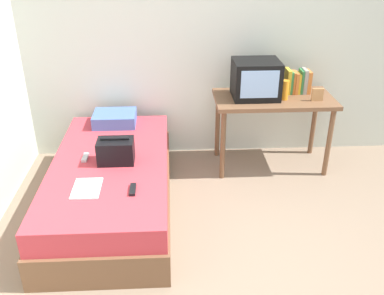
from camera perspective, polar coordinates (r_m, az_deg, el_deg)
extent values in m
plane|color=#84705B|center=(3.23, 6.51, -16.33)|extent=(8.00, 8.00, 0.00)
cube|color=silver|center=(4.43, 3.27, 15.16)|extent=(5.20, 0.10, 2.60)
cube|color=brown|center=(3.84, -10.53, -6.12)|extent=(1.00, 2.00, 0.27)
cube|color=#C63842|center=(3.72, -10.83, -3.11)|extent=(0.97, 1.94, 0.20)
cube|color=brown|center=(4.28, 10.90, 6.39)|extent=(1.16, 0.60, 0.04)
cylinder|color=brown|center=(4.12, 4.15, 0.27)|extent=(0.05, 0.05, 0.71)
cylinder|color=brown|center=(4.37, 17.81, 0.59)|extent=(0.05, 0.05, 0.71)
cylinder|color=brown|center=(4.55, 3.43, 2.99)|extent=(0.05, 0.05, 0.71)
cylinder|color=brown|center=(4.78, 15.95, 3.15)|extent=(0.05, 0.05, 0.71)
cube|color=black|center=(4.19, 8.52, 9.03)|extent=(0.44, 0.38, 0.36)
cube|color=#8CB2E0|center=(4.01, 9.04, 8.31)|extent=(0.35, 0.01, 0.26)
cylinder|color=orange|center=(4.20, 12.25, 7.53)|extent=(0.08, 0.08, 0.19)
cube|color=gold|center=(4.39, 12.63, 8.66)|extent=(0.04, 0.16, 0.24)
cube|color=#337F47|center=(4.40, 13.02, 8.54)|extent=(0.02, 0.14, 0.22)
cube|color=#CC7233|center=(4.40, 13.32, 8.51)|extent=(0.02, 0.14, 0.22)
cube|color=#CC7233|center=(4.41, 13.65, 8.46)|extent=(0.03, 0.16, 0.21)
cube|color=gold|center=(4.42, 13.99, 8.38)|extent=(0.02, 0.14, 0.20)
cube|color=#337F47|center=(4.42, 14.33, 8.58)|extent=(0.02, 0.15, 0.23)
cube|color=gray|center=(4.43, 14.73, 8.62)|extent=(0.04, 0.15, 0.24)
cube|color=#CC7233|center=(4.45, 15.21, 8.50)|extent=(0.04, 0.15, 0.22)
cube|color=#B27F4C|center=(4.25, 16.43, 6.79)|extent=(0.11, 0.02, 0.12)
cube|color=#4766AD|center=(4.35, -10.27, 3.84)|extent=(0.42, 0.34, 0.12)
cube|color=black|center=(3.61, -10.14, -0.48)|extent=(0.30, 0.20, 0.20)
cylinder|color=black|center=(3.56, -10.29, 1.17)|extent=(0.24, 0.02, 0.02)
cube|color=white|center=(3.33, -13.88, -5.30)|extent=(0.21, 0.29, 0.01)
cube|color=black|center=(3.23, -7.92, -5.58)|extent=(0.04, 0.16, 0.02)
cube|color=#B7B7BC|center=(3.75, -14.08, -1.30)|extent=(0.04, 0.14, 0.02)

